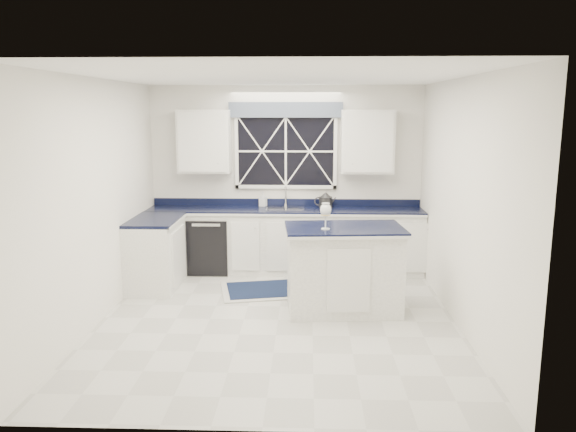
{
  "coord_description": "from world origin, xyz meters",
  "views": [
    {
      "loc": [
        0.33,
        -6.04,
        2.37
      ],
      "look_at": [
        0.1,
        0.4,
        1.13
      ],
      "focal_mm": 35.0,
      "sensor_mm": 36.0,
      "label": 1
    }
  ],
  "objects_px": {
    "wine_glass": "(326,211)",
    "soap_bottle": "(263,199)",
    "faucet": "(286,196)",
    "kettle": "(325,200)",
    "island": "(344,269)",
    "dishwasher": "(211,244)"
  },
  "relations": [
    {
      "from": "island",
      "to": "wine_glass",
      "type": "bearing_deg",
      "value": -153.39
    },
    {
      "from": "wine_glass",
      "to": "soap_bottle",
      "type": "height_order",
      "value": "wine_glass"
    },
    {
      "from": "dishwasher",
      "to": "island",
      "type": "height_order",
      "value": "island"
    },
    {
      "from": "faucet",
      "to": "island",
      "type": "bearing_deg",
      "value": -67.13
    },
    {
      "from": "dishwasher",
      "to": "wine_glass",
      "type": "height_order",
      "value": "wine_glass"
    },
    {
      "from": "dishwasher",
      "to": "kettle",
      "type": "bearing_deg",
      "value": 4.37
    },
    {
      "from": "island",
      "to": "wine_glass",
      "type": "relative_size",
      "value": 4.69
    },
    {
      "from": "dishwasher",
      "to": "wine_glass",
      "type": "relative_size",
      "value": 2.7
    },
    {
      "from": "faucet",
      "to": "kettle",
      "type": "distance_m",
      "value": 0.59
    },
    {
      "from": "dishwasher",
      "to": "island",
      "type": "bearing_deg",
      "value": -40.75
    },
    {
      "from": "dishwasher",
      "to": "soap_bottle",
      "type": "height_order",
      "value": "soap_bottle"
    },
    {
      "from": "wine_glass",
      "to": "soap_bottle",
      "type": "distance_m",
      "value": 2.14
    },
    {
      "from": "dishwasher",
      "to": "faucet",
      "type": "relative_size",
      "value": 2.72
    },
    {
      "from": "faucet",
      "to": "kettle",
      "type": "bearing_deg",
      "value": -6.38
    },
    {
      "from": "faucet",
      "to": "soap_bottle",
      "type": "relative_size",
      "value": 1.41
    },
    {
      "from": "faucet",
      "to": "island",
      "type": "distance_m",
      "value": 2.03
    },
    {
      "from": "island",
      "to": "dishwasher",
      "type": "bearing_deg",
      "value": 134.59
    },
    {
      "from": "faucet",
      "to": "dishwasher",
      "type": "bearing_deg",
      "value": -169.98
    },
    {
      "from": "dishwasher",
      "to": "faucet",
      "type": "bearing_deg",
      "value": 10.02
    },
    {
      "from": "faucet",
      "to": "soap_bottle",
      "type": "bearing_deg",
      "value": 178.03
    },
    {
      "from": "kettle",
      "to": "wine_glass",
      "type": "distance_m",
      "value": 1.87
    },
    {
      "from": "faucet",
      "to": "soap_bottle",
      "type": "distance_m",
      "value": 0.34
    }
  ]
}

